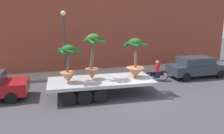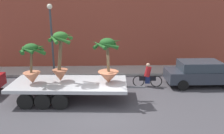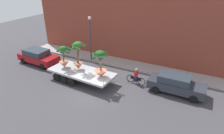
{
  "view_description": "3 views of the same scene",
  "coord_description": "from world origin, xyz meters",
  "px_view_note": "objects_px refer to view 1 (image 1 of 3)",
  "views": [
    {
      "loc": [
        -4.72,
        -11.32,
        4.69
      ],
      "look_at": [
        -0.95,
        1.89,
        1.49
      ],
      "focal_mm": 35.95,
      "sensor_mm": 36.0,
      "label": 1
    },
    {
      "loc": [
        0.03,
        -10.62,
        5.17
      ],
      "look_at": [
        0.47,
        2.09,
        1.51
      ],
      "focal_mm": 36.95,
      "sensor_mm": 36.0,
      "label": 2
    },
    {
      "loc": [
        7.71,
        -11.5,
        8.92
      ],
      "look_at": [
        1.03,
        1.44,
        1.87
      ],
      "focal_mm": 30.98,
      "sensor_mm": 36.0,
      "label": 3
    }
  ],
  "objects_px": {
    "potted_palm_rear": "(68,63)",
    "potted_palm_front": "(93,56)",
    "cyclist": "(157,72)",
    "street_lamp": "(64,36)",
    "flatbed_trailer": "(97,83)",
    "potted_palm_middle": "(135,61)",
    "parked_car": "(197,67)"
  },
  "relations": [
    {
      "from": "parked_car",
      "to": "street_lamp",
      "type": "bearing_deg",
      "value": 166.38
    },
    {
      "from": "potted_palm_middle",
      "to": "potted_palm_front",
      "type": "bearing_deg",
      "value": 172.28
    },
    {
      "from": "potted_palm_rear",
      "to": "street_lamp",
      "type": "height_order",
      "value": "street_lamp"
    },
    {
      "from": "potted_palm_rear",
      "to": "flatbed_trailer",
      "type": "bearing_deg",
      "value": 1.73
    },
    {
      "from": "potted_palm_rear",
      "to": "potted_palm_front",
      "type": "bearing_deg",
      "value": 10.65
    },
    {
      "from": "potted_palm_middle",
      "to": "parked_car",
      "type": "xyz_separation_m",
      "value": [
        5.9,
        2.03,
        -1.19
      ]
    },
    {
      "from": "cyclist",
      "to": "potted_palm_front",
      "type": "bearing_deg",
      "value": -162.32
    },
    {
      "from": "cyclist",
      "to": "street_lamp",
      "type": "height_order",
      "value": "street_lamp"
    },
    {
      "from": "potted_palm_front",
      "to": "parked_car",
      "type": "height_order",
      "value": "potted_palm_front"
    },
    {
      "from": "potted_palm_middle",
      "to": "flatbed_trailer",
      "type": "bearing_deg",
      "value": 177.11
    },
    {
      "from": "potted_palm_middle",
      "to": "parked_car",
      "type": "bearing_deg",
      "value": 18.99
    },
    {
      "from": "parked_car",
      "to": "potted_palm_front",
      "type": "bearing_deg",
      "value": -168.6
    },
    {
      "from": "street_lamp",
      "to": "flatbed_trailer",
      "type": "bearing_deg",
      "value": -71.04
    },
    {
      "from": "potted_palm_rear",
      "to": "street_lamp",
      "type": "relative_size",
      "value": 0.44
    },
    {
      "from": "potted_palm_rear",
      "to": "parked_car",
      "type": "height_order",
      "value": "potted_palm_rear"
    },
    {
      "from": "potted_palm_middle",
      "to": "street_lamp",
      "type": "xyz_separation_m",
      "value": [
        -3.78,
        4.38,
        1.21
      ]
    },
    {
      "from": "flatbed_trailer",
      "to": "potted_palm_front",
      "type": "distance_m",
      "value": 1.64
    },
    {
      "from": "potted_palm_middle",
      "to": "cyclist",
      "type": "xyz_separation_m",
      "value": [
        2.49,
        1.93,
        -1.35
      ]
    },
    {
      "from": "flatbed_trailer",
      "to": "parked_car",
      "type": "relative_size",
      "value": 1.58
    },
    {
      "from": "cyclist",
      "to": "street_lamp",
      "type": "bearing_deg",
      "value": 158.69
    },
    {
      "from": "cyclist",
      "to": "potted_palm_rear",
      "type": "bearing_deg",
      "value": -163.85
    },
    {
      "from": "cyclist",
      "to": "street_lamp",
      "type": "relative_size",
      "value": 0.38
    },
    {
      "from": "flatbed_trailer",
      "to": "street_lamp",
      "type": "height_order",
      "value": "street_lamp"
    },
    {
      "from": "potted_palm_front",
      "to": "parked_car",
      "type": "distance_m",
      "value": 8.7
    },
    {
      "from": "flatbed_trailer",
      "to": "cyclist",
      "type": "distance_m",
      "value": 5.14
    },
    {
      "from": "street_lamp",
      "to": "potted_palm_front",
      "type": "bearing_deg",
      "value": -72.28
    },
    {
      "from": "potted_palm_middle",
      "to": "street_lamp",
      "type": "height_order",
      "value": "street_lamp"
    },
    {
      "from": "flatbed_trailer",
      "to": "potted_palm_rear",
      "type": "relative_size",
      "value": 3.38
    },
    {
      "from": "cyclist",
      "to": "street_lamp",
      "type": "xyz_separation_m",
      "value": [
        -6.28,
        2.45,
        2.56
      ]
    },
    {
      "from": "flatbed_trailer",
      "to": "potted_palm_rear",
      "type": "xyz_separation_m",
      "value": [
        -1.6,
        -0.05,
        1.29
      ]
    },
    {
      "from": "potted_palm_front",
      "to": "cyclist",
      "type": "height_order",
      "value": "potted_palm_front"
    },
    {
      "from": "flatbed_trailer",
      "to": "potted_palm_middle",
      "type": "height_order",
      "value": "potted_palm_middle"
    }
  ]
}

